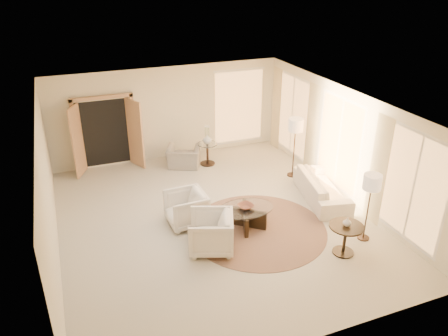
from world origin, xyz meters
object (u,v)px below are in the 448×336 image
object	(u,v)px
coffee_table	(245,215)
floor_lamp_far	(372,185)
bowl	(246,206)
floor_lamp_near	(296,128)
armchair_right	(211,231)
end_table	(345,234)
armchair_left	(186,207)
sofa	(322,188)
end_vase	(347,222)
side_vase	(207,139)
side_table	(207,152)
accent_chair	(183,154)

from	to	relation	value
coffee_table	floor_lamp_far	distance (m)	2.83
bowl	floor_lamp_near	bearing A→B (deg)	39.73
armchair_right	end_table	distance (m)	2.78
coffee_table	end_table	world-z (taller)	end_table
armchair_left	floor_lamp_far	bearing A→B (deg)	58.35
sofa	coffee_table	xyz separation A→B (m)	(-2.34, -0.48, -0.01)
armchair_right	end_vase	bearing A→B (deg)	87.10
floor_lamp_far	side_vase	size ratio (longest dim) A/B	5.65
armchair_left	end_table	world-z (taller)	armchair_left
armchair_left	side_table	distance (m)	3.33
sofa	armchair_left	xyz separation A→B (m)	(-3.57, 0.12, 0.13)
armchair_right	side_vase	size ratio (longest dim) A/B	3.34
side_vase	armchair_left	bearing A→B (deg)	-117.85
coffee_table	accent_chair	bearing A→B (deg)	96.04
coffee_table	end_table	size ratio (longest dim) A/B	2.27
armchair_right	coffee_table	world-z (taller)	armchair_right
armchair_left	armchair_right	distance (m)	1.16
sofa	floor_lamp_far	world-z (taller)	floor_lamp_far
armchair_left	accent_chair	world-z (taller)	armchair_left
end_table	floor_lamp_near	bearing A→B (deg)	77.24
end_vase	bowl	bearing A→B (deg)	131.88
accent_chair	floor_lamp_near	size ratio (longest dim) A/B	0.55
side_vase	side_table	bearing A→B (deg)	0.00
coffee_table	floor_lamp_near	world-z (taller)	floor_lamp_near
sofa	bowl	distance (m)	2.40
floor_lamp_far	bowl	xyz separation A→B (m)	(-2.24, 1.39, -0.80)
side_table	armchair_right	bearing A→B (deg)	-108.43
armchair_right	end_vase	distance (m)	2.79
bowl	end_vase	distance (m)	2.27
floor_lamp_far	end_vase	size ratio (longest dim) A/B	8.57
accent_chair	side_table	size ratio (longest dim) A/B	1.41
armchair_right	end_table	bearing A→B (deg)	87.10
end_vase	armchair_right	bearing A→B (deg)	155.95
coffee_table	side_vase	bearing A→B (deg)	84.71
sofa	armchair_right	bearing A→B (deg)	119.23
end_table	bowl	xyz separation A→B (m)	(-1.50, 1.68, 0.07)
side_vase	floor_lamp_near	bearing A→B (deg)	-38.91
floor_lamp_far	end_vase	bearing A→B (deg)	-158.85
bowl	side_table	bearing A→B (deg)	84.71
coffee_table	floor_lamp_far	bearing A→B (deg)	-31.95
sofa	side_vase	size ratio (longest dim) A/B	7.85
floor_lamp_near	armchair_right	bearing A→B (deg)	-143.58
floor_lamp_near	bowl	xyz separation A→B (m)	(-2.32, -1.93, -0.92)
accent_chair	sofa	bearing A→B (deg)	153.96
bowl	end_vase	world-z (taller)	end_vase
armchair_left	armchair_right	bearing A→B (deg)	7.82
side_table	end_vase	distance (m)	5.36
sofa	armchair_left	distance (m)	3.57
coffee_table	sofa	bearing A→B (deg)	11.47
bowl	end_table	bearing A→B (deg)	-48.12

